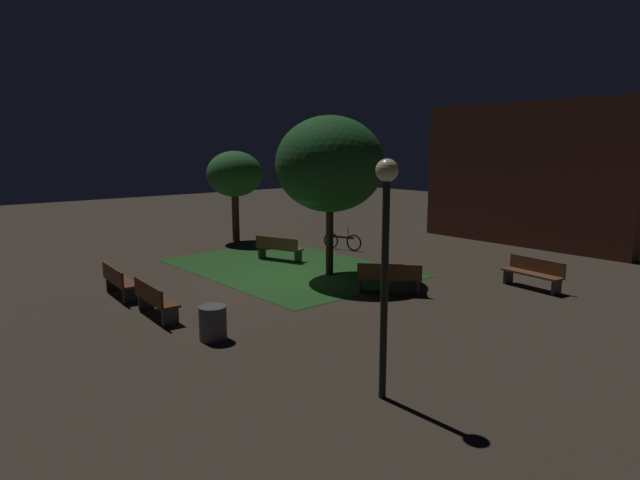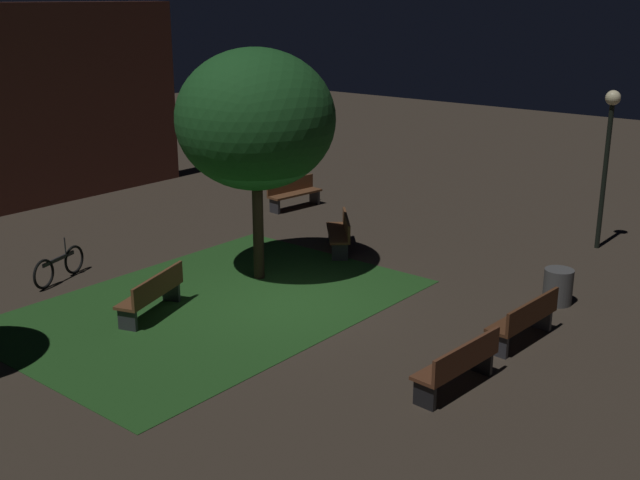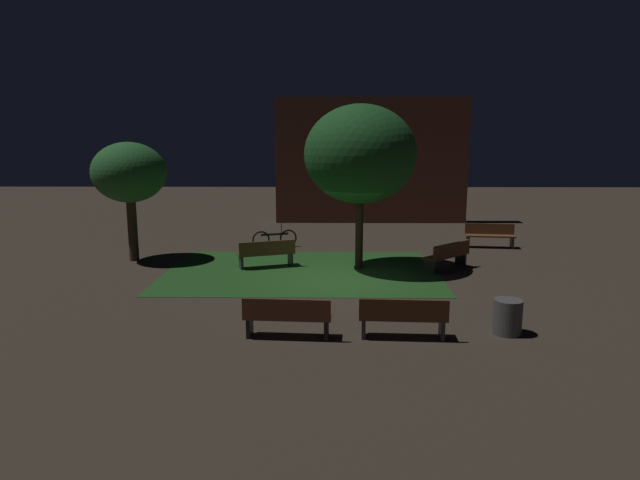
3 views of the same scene
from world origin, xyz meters
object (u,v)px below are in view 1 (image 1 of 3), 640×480
at_px(bench_near_trees, 118,280).
at_px(bench_front_left, 279,248).
at_px(trash_bin, 213,323).
at_px(bench_lawn_edge, 389,277).
at_px(tree_right_canopy, 330,164).
at_px(bench_back_row, 534,272).
at_px(tree_lawn_side, 234,175).
at_px(bench_by_lamp, 154,299).
at_px(bicycle, 342,241).
at_px(lamp_post_plaza_east, 386,236).

xyz_separation_m(bench_near_trees, bench_front_left, (-1.10, 6.23, 0.00)).
bearing_deg(trash_bin, bench_lawn_edge, 90.39).
relative_size(bench_front_left, tree_right_canopy, 0.37).
bearing_deg(tree_right_canopy, bench_back_row, 34.20).
bearing_deg(bench_lawn_edge, trash_bin, -89.61).
xyz_separation_m(bench_near_trees, trash_bin, (4.60, 0.34, -0.11)).
bearing_deg(tree_lawn_side, bench_front_left, -12.47).
distance_m(bench_by_lamp, bench_back_row, 10.62).
bearing_deg(bench_lawn_edge, bench_near_trees, -127.41).
relative_size(bench_back_row, trash_bin, 2.49).
height_order(bench_near_trees, bench_front_left, same).
distance_m(tree_right_canopy, trash_bin, 7.18).
relative_size(bench_by_lamp, trash_bin, 2.47).
bearing_deg(bench_lawn_edge, bicycle, 148.73).
distance_m(bench_front_left, tree_lawn_side, 5.26).
bearing_deg(bench_lawn_edge, bench_front_left, 177.34).
bearing_deg(bench_by_lamp, bench_near_trees, 180.00).
relative_size(trash_bin, bicycle, 0.45).
distance_m(bench_by_lamp, trash_bin, 2.27).
distance_m(tree_right_canopy, bicycle, 5.46).
distance_m(bench_lawn_edge, bench_back_row, 4.33).
bearing_deg(bench_near_trees, bench_by_lamp, -0.00).
bearing_deg(bench_lawn_edge, tree_lawn_side, 172.91).
bearing_deg(tree_right_canopy, trash_bin, -64.33).
xyz_separation_m(bench_front_left, lamp_post_plaza_east, (9.93, -5.11, 2.24)).
xyz_separation_m(bench_lawn_edge, bench_front_left, (-5.66, 0.26, 0.00)).
bearing_deg(bicycle, bench_back_row, 1.24).
relative_size(bench_front_left, bicycle, 1.14).
bearing_deg(bicycle, lamp_post_plaza_east, -39.80).
height_order(bench_back_row, lamp_post_plaza_east, lamp_post_plaza_east).
bearing_deg(bicycle, trash_bin, -57.73).
bearing_deg(bench_front_left, bench_near_trees, -80.01).
relative_size(bench_near_trees, bench_back_row, 0.99).
distance_m(lamp_post_plaza_east, trash_bin, 4.91).
distance_m(tree_right_canopy, lamp_post_plaza_east, 8.67).
relative_size(bench_by_lamp, bench_lawn_edge, 1.10).
xyz_separation_m(bench_front_left, trash_bin, (5.70, -5.89, -0.11)).
bearing_deg(lamp_post_plaza_east, tree_right_canopy, 144.44).
distance_m(bench_back_row, bicycle, 8.05).
height_order(bench_back_row, trash_bin, bench_back_row).
bearing_deg(tree_right_canopy, bench_by_lamp, -84.90).
distance_m(bench_lawn_edge, tree_right_canopy, 4.13).
xyz_separation_m(bench_lawn_edge, bench_back_row, (2.35, 3.63, 0.00)).
distance_m(bench_by_lamp, bench_front_left, 7.13).
xyz_separation_m(bench_by_lamp, bench_front_left, (-3.46, 6.23, 0.00)).
xyz_separation_m(bench_by_lamp, tree_right_canopy, (-0.55, 6.14, 3.07)).
height_order(bench_by_lamp, tree_lawn_side, tree_lawn_side).
distance_m(bench_near_trees, bench_back_row, 11.83).
relative_size(bench_front_left, tree_lawn_side, 0.47).
xyz_separation_m(lamp_post_plaza_east, bicycle, (-9.97, 8.31, -2.38)).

